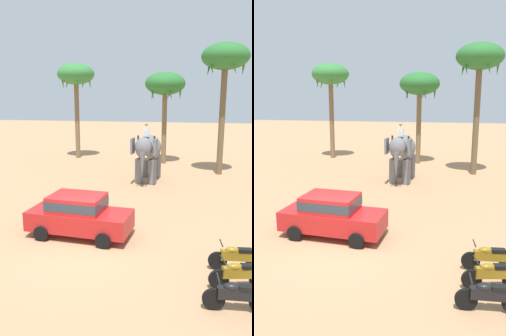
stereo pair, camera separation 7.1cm
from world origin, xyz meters
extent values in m
plane|color=tan|center=(0.00, 0.00, 0.00)|extent=(120.00, 120.00, 0.00)
cube|color=red|center=(-0.45, 0.96, 0.68)|extent=(4.23, 2.05, 0.76)
cube|color=red|center=(-0.55, 0.97, 1.38)|extent=(2.23, 1.74, 0.64)
cube|color=#2D3842|center=(-0.55, 0.97, 1.38)|extent=(2.25, 1.76, 0.35)
cylinder|color=black|center=(0.89, 1.70, 0.30)|extent=(0.61, 0.23, 0.60)
cylinder|color=black|center=(0.74, 0.00, 0.30)|extent=(0.61, 0.23, 0.60)
cylinder|color=black|center=(-1.64, 1.92, 0.30)|extent=(0.61, 0.23, 0.60)
cylinder|color=black|center=(-1.79, 0.23, 0.30)|extent=(0.61, 0.23, 0.60)
ellipsoid|color=slate|center=(1.16, 10.58, 2.15)|extent=(1.81, 3.20, 1.70)
cylinder|color=slate|center=(1.54, 9.62, 0.80)|extent=(0.52, 0.52, 1.60)
cylinder|color=slate|center=(0.66, 9.68, 0.80)|extent=(0.52, 0.52, 1.60)
cylinder|color=slate|center=(1.66, 11.48, 0.80)|extent=(0.52, 0.52, 1.60)
cylinder|color=slate|center=(0.79, 11.54, 0.80)|extent=(0.52, 0.52, 1.60)
ellipsoid|color=slate|center=(1.05, 8.96, 2.45)|extent=(1.17, 1.07, 1.20)
cube|color=slate|center=(1.78, 9.01, 2.50)|extent=(0.17, 0.81, 0.96)
cube|color=slate|center=(0.34, 9.10, 2.50)|extent=(0.17, 0.81, 0.96)
cone|color=slate|center=(1.02, 8.51, 1.45)|extent=(0.38, 0.38, 1.60)
cone|color=beige|center=(1.28, 8.54, 1.95)|extent=(0.16, 0.57, 0.21)
cone|color=beige|center=(0.76, 8.57, 1.95)|extent=(0.16, 0.57, 0.21)
cube|color=white|center=(1.10, 9.73, 3.35)|extent=(0.36, 0.26, 0.60)
sphere|color=#A87A56|center=(1.10, 9.73, 3.77)|extent=(0.22, 0.22, 0.22)
cylinder|color=#333338|center=(1.62, 9.69, 2.80)|extent=(0.12, 0.12, 0.55)
cylinder|color=#333338|center=(0.58, 9.76, 2.80)|extent=(0.12, 0.12, 0.55)
cylinder|color=black|center=(4.51, -3.05, 0.30)|extent=(0.60, 0.13, 0.60)
cube|color=black|center=(5.11, -3.02, 0.52)|extent=(1.03, 0.25, 0.32)
ellipsoid|color=black|center=(4.96, -3.02, 0.70)|extent=(0.45, 0.26, 0.20)
cube|color=black|center=(5.36, -3.00, 0.70)|extent=(0.45, 0.24, 0.12)
cylinder|color=black|center=(4.60, -3.04, 0.92)|extent=(0.07, 0.55, 0.04)
cylinder|color=black|center=(4.72, -1.99, 0.30)|extent=(0.61, 0.21, 0.60)
cube|color=olive|center=(5.31, -1.88, 0.52)|extent=(1.04, 0.39, 0.32)
ellipsoid|color=olive|center=(5.17, -1.91, 0.70)|extent=(0.48, 0.32, 0.20)
cube|color=black|center=(5.56, -1.83, 0.70)|extent=(0.47, 0.30, 0.12)
cylinder|color=black|center=(4.81, -1.97, 0.92)|extent=(0.14, 0.55, 0.04)
cylinder|color=black|center=(4.77, -0.83, 0.30)|extent=(0.61, 0.15, 0.60)
cube|color=olive|center=(5.37, -0.78, 0.52)|extent=(1.03, 0.28, 0.32)
ellipsoid|color=olive|center=(5.22, -0.79, 0.70)|extent=(0.46, 0.27, 0.20)
cube|color=black|center=(5.62, -0.76, 0.70)|extent=(0.46, 0.25, 0.12)
cylinder|color=black|center=(4.86, -0.82, 0.92)|extent=(0.08, 0.55, 0.04)
cylinder|color=brown|center=(1.72, 16.57, 3.12)|extent=(0.39, 0.39, 6.25)
ellipsoid|color=#286B2D|center=(1.72, 16.57, 6.45)|extent=(3.20, 3.20, 1.80)
cone|color=#286B2D|center=(2.92, 16.57, 5.95)|extent=(0.40, 0.92, 1.64)
cone|color=#286B2D|center=(2.09, 17.71, 5.95)|extent=(0.91, 0.57, 1.67)
cone|color=#286B2D|center=(0.75, 17.27, 5.95)|extent=(0.73, 0.83, 1.69)
cone|color=#286B2D|center=(0.75, 15.86, 5.95)|extent=(0.73, 0.83, 1.69)
cone|color=#286B2D|center=(2.09, 15.42, 5.95)|extent=(0.91, 0.57, 1.67)
cylinder|color=brown|center=(5.94, 13.30, 3.95)|extent=(0.41, 0.41, 7.91)
ellipsoid|color=#286B2D|center=(5.94, 13.30, 8.11)|extent=(3.20, 3.20, 1.80)
cone|color=#286B2D|center=(7.14, 13.30, 7.61)|extent=(0.40, 0.92, 1.64)
cone|color=#286B2D|center=(6.31, 14.44, 7.61)|extent=(0.91, 0.57, 1.67)
cone|color=#286B2D|center=(4.97, 14.01, 7.61)|extent=(0.73, 0.83, 1.69)
cone|color=#286B2D|center=(4.97, 12.59, 7.61)|extent=(0.73, 0.83, 1.69)
cone|color=#286B2D|center=(6.31, 12.16, 7.61)|extent=(0.91, 0.57, 1.67)
cylinder|color=brown|center=(-6.06, 17.72, 3.57)|extent=(0.41, 0.41, 7.13)
ellipsoid|color=#337A38|center=(-6.06, 17.72, 7.33)|extent=(3.20, 3.20, 1.80)
cone|color=#337A38|center=(-4.86, 17.72, 6.83)|extent=(0.40, 0.92, 1.64)
cone|color=#337A38|center=(-5.68, 18.86, 6.83)|extent=(0.91, 0.57, 1.67)
cone|color=#337A38|center=(-7.03, 18.43, 6.83)|extent=(0.73, 0.83, 1.69)
cone|color=#337A38|center=(-7.03, 17.02, 6.83)|extent=(0.73, 0.83, 1.69)
cone|color=#337A38|center=(-5.68, 16.58, 6.83)|extent=(0.91, 0.57, 1.67)
camera|label=1|loc=(3.70, -11.37, 5.56)|focal=36.45mm
camera|label=2|loc=(3.77, -11.36, 5.56)|focal=36.45mm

